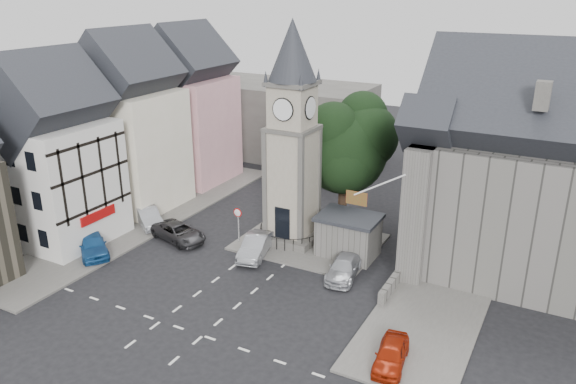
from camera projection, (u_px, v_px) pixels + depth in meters
The scene contains 23 objects.
ground at pixel (235, 285), 36.35m from camera, with size 120.00×120.00×0.00m, color black.
pavement_west at pixel (149, 217), 46.81m from camera, with size 6.00×30.00×0.14m, color #595651.
pavement_east at pixel (450, 274), 37.63m from camera, with size 6.00×26.00×0.14m, color #595651.
central_island at pixel (310, 242), 42.27m from camera, with size 10.00×8.00×0.16m, color #595651.
road_markings at pixel (181, 328), 31.80m from camera, with size 20.00×8.00×0.01m, color silver.
clock_tower at pixel (292, 136), 40.13m from camera, with size 4.86×4.86×16.25m.
stone_shelter at pixel (348, 235), 39.88m from camera, with size 4.30×3.30×3.08m.
town_tree at pixel (345, 139), 43.78m from camera, with size 7.20×7.20×10.80m.
warning_sign_post at pixel (238, 218), 41.55m from camera, with size 0.70×0.19×2.85m.
terrace_pink at pixel (189, 114), 54.14m from camera, with size 8.10×7.60×12.80m.
terrace_cream at pixel (131, 132), 47.52m from camera, with size 8.10×7.60×12.80m.
terrace_tudor at pixel (54, 161), 41.05m from camera, with size 8.10×7.60×12.00m.
backdrop_west at pixel (281, 119), 63.40m from camera, with size 20.00×10.00×8.00m, color #4C4944.
east_building at pixel (526, 182), 36.36m from camera, with size 14.40×11.40×12.60m.
east_boundary_wall at pixel (418, 249), 40.39m from camera, with size 0.40×16.00×0.90m, color #5E5C56.
flagpole at pixel (379, 185), 33.68m from camera, with size 3.68×0.10×2.74m.
car_west_blue at pixel (92, 244), 40.31m from camera, with size 1.87×4.65×1.58m, color navy.
car_west_silver at pixel (148, 217), 45.22m from camera, with size 1.54×4.43×1.46m, color #95979C.
car_west_grey at pixel (179, 232), 42.53m from camera, with size 2.19×4.76×1.32m, color #29292B.
car_island_silver at pixel (256, 246), 40.10m from camera, with size 1.59×4.56×1.50m, color #92949A.
car_island_east at pixel (344, 267), 37.29m from camera, with size 1.81×4.45×1.29m, color #A4A6AC.
car_east_red at pixel (391, 354), 28.56m from camera, with size 1.50×3.73×1.27m, color #9F2008.
pedestrian at pixel (415, 262), 37.57m from camera, with size 0.64×0.42×1.76m, color beige.
Camera 1 is at (18.14, -26.54, 18.34)m, focal length 35.00 mm.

